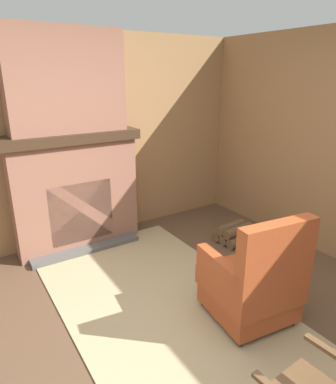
{
  "coord_description": "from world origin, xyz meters",
  "views": [
    {
      "loc": [
        1.64,
        -1.16,
        2.01
      ],
      "look_at": [
        -1.07,
        0.59,
        0.9
      ],
      "focal_mm": 32.0,
      "sensor_mm": 36.0,
      "label": 1
    }
  ],
  "objects_px": {
    "armchair": "(253,283)",
    "firewood_stack": "(234,234)",
    "storage_case": "(94,125)",
    "oil_lamp_vase": "(40,124)"
  },
  "relations": [
    {
      "from": "armchair",
      "to": "firewood_stack",
      "type": "distance_m",
      "value": 1.5
    },
    {
      "from": "storage_case",
      "to": "armchair",
      "type": "bearing_deg",
      "value": 12.01
    },
    {
      "from": "oil_lamp_vase",
      "to": "storage_case",
      "type": "bearing_deg",
      "value": 89.99
    },
    {
      "from": "firewood_stack",
      "to": "oil_lamp_vase",
      "type": "relative_size",
      "value": 1.48
    },
    {
      "from": "oil_lamp_vase",
      "to": "firewood_stack",
      "type": "bearing_deg",
      "value": 62.82
    },
    {
      "from": "firewood_stack",
      "to": "oil_lamp_vase",
      "type": "distance_m",
      "value": 2.63
    },
    {
      "from": "firewood_stack",
      "to": "storage_case",
      "type": "distance_m",
      "value": 2.17
    },
    {
      "from": "armchair",
      "to": "firewood_stack",
      "type": "bearing_deg",
      "value": -30.31
    },
    {
      "from": "firewood_stack",
      "to": "storage_case",
      "type": "height_order",
      "value": "storage_case"
    },
    {
      "from": "oil_lamp_vase",
      "to": "armchair",
      "type": "bearing_deg",
      "value": 26.28
    }
  ]
}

